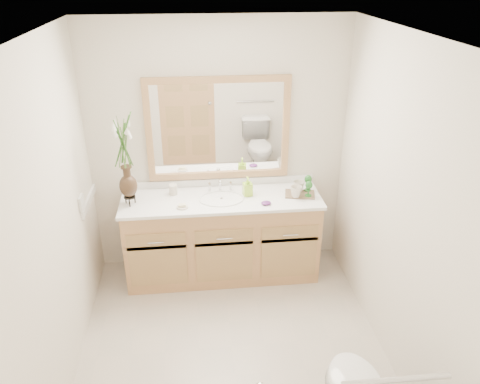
{
  "coord_description": "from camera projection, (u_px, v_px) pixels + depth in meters",
  "views": [
    {
      "loc": [
        -0.24,
        -2.81,
        2.79
      ],
      "look_at": [
        0.13,
        0.65,
        1.06
      ],
      "focal_mm": 35.0,
      "sensor_mm": 36.0,
      "label": 1
    }
  ],
  "objects": [
    {
      "name": "mirror",
      "position": [
        218.0,
        129.0,
        4.28
      ],
      "size": [
        1.32,
        0.04,
        0.97
      ],
      "color": "white",
      "rests_on": "wall_back"
    },
    {
      "name": "sink",
      "position": [
        222.0,
        204.0,
        4.31
      ],
      "size": [
        0.38,
        0.34,
        0.23
      ],
      "color": "white",
      "rests_on": "counter"
    },
    {
      "name": "wall_left",
      "position": [
        52.0,
        226.0,
        3.12
      ],
      "size": [
        0.02,
        2.6,
        2.4
      ],
      "primitive_type": "cube",
      "color": "beige",
      "rests_on": "floor"
    },
    {
      "name": "vanity",
      "position": [
        222.0,
        238.0,
        4.49
      ],
      "size": [
        1.8,
        0.55,
        0.8
      ],
      "color": "tan",
      "rests_on": "floor"
    },
    {
      "name": "soap_dish",
      "position": [
        182.0,
        207.0,
        4.13
      ],
      "size": [
        0.1,
        0.1,
        0.03
      ],
      "color": "beige",
      "rests_on": "counter"
    },
    {
      "name": "tumbler",
      "position": [
        173.0,
        190.0,
        4.35
      ],
      "size": [
        0.08,
        0.08,
        0.1
      ],
      "primitive_type": "cylinder",
      "color": "beige",
      "rests_on": "counter"
    },
    {
      "name": "tray",
      "position": [
        300.0,
        194.0,
        4.36
      ],
      "size": [
        0.3,
        0.23,
        0.01
      ],
      "primitive_type": "cube",
      "rotation": [
        0.0,
        0.0,
        -0.2
      ],
      "color": "brown",
      "rests_on": "counter"
    },
    {
      "name": "counter",
      "position": [
        221.0,
        199.0,
        4.31
      ],
      "size": [
        1.84,
        0.57,
        0.03
      ],
      "primitive_type": "cube",
      "color": "white",
      "rests_on": "vanity"
    },
    {
      "name": "goblet_back",
      "position": [
        308.0,
        180.0,
        4.37
      ],
      "size": [
        0.07,
        0.07,
        0.16
      ],
      "color": "#236B24",
      "rests_on": "tray"
    },
    {
      "name": "wall_front",
      "position": [
        257.0,
        360.0,
        2.08
      ],
      "size": [
        2.4,
        0.02,
        2.4
      ],
      "primitive_type": "cube",
      "color": "beige",
      "rests_on": "floor"
    },
    {
      "name": "ceiling",
      "position": [
        229.0,
        36.0,
        2.7
      ],
      "size": [
        2.4,
        2.6,
        0.02
      ],
      "primitive_type": "cube",
      "color": "white",
      "rests_on": "wall_back"
    },
    {
      "name": "grab_bar",
      "position": [
        397.0,
        380.0,
        2.28
      ],
      "size": [
        0.55,
        0.03,
        0.03
      ],
      "primitive_type": "cylinder",
      "rotation": [
        0.0,
        1.57,
        0.0
      ],
      "color": "silver",
      "rests_on": "wall_front"
    },
    {
      "name": "floor",
      "position": [
        232.0,
        347.0,
        3.77
      ],
      "size": [
        2.6,
        2.6,
        0.0
      ],
      "primitive_type": "plane",
      "color": "#C0B4A4",
      "rests_on": "ground"
    },
    {
      "name": "goblet_front",
      "position": [
        309.0,
        186.0,
        4.27
      ],
      "size": [
        0.07,
        0.07,
        0.15
      ],
      "color": "#236B24",
      "rests_on": "tray"
    },
    {
      "name": "switch_plate",
      "position": [
        81.0,
        202.0,
        3.9
      ],
      "size": [
        0.02,
        0.12,
        0.12
      ],
      "primitive_type": "cube",
      "color": "white",
      "rests_on": "wall_left"
    },
    {
      "name": "mug_left",
      "position": [
        296.0,
        191.0,
        4.28
      ],
      "size": [
        0.12,
        0.11,
        0.11
      ],
      "primitive_type": "imported",
      "rotation": [
        0.0,
        0.0,
        -0.1
      ],
      "color": "beige",
      "rests_on": "tray"
    },
    {
      "name": "soap_bottle",
      "position": [
        248.0,
        187.0,
        4.32
      ],
      "size": [
        0.08,
        0.08,
        0.16
      ],
      "primitive_type": "imported",
      "rotation": [
        0.0,
        0.0,
        0.13
      ],
      "color": "#A6E034",
      "rests_on": "counter"
    },
    {
      "name": "purple_dish",
      "position": [
        266.0,
        203.0,
        4.18
      ],
      "size": [
        0.1,
        0.09,
        0.03
      ],
      "primitive_type": "ellipsoid",
      "rotation": [
        0.0,
        0.0,
        -0.18
      ],
      "color": "#5A2268",
      "rests_on": "counter"
    },
    {
      "name": "flower_vase",
      "position": [
        124.0,
        150.0,
        3.96
      ],
      "size": [
        0.19,
        0.19,
        0.76
      ],
      "rotation": [
        0.0,
        0.0,
        0.24
      ],
      "color": "black",
      "rests_on": "counter"
    },
    {
      "name": "wall_back",
      "position": [
        218.0,
        149.0,
        4.39
      ],
      "size": [
        2.4,
        0.02,
        2.4
      ],
      "primitive_type": "cube",
      "color": "beige",
      "rests_on": "floor"
    },
    {
      "name": "mug_right",
      "position": [
        299.0,
        186.0,
        4.38
      ],
      "size": [
        0.13,
        0.13,
        0.1
      ],
      "primitive_type": "imported",
      "rotation": [
        0.0,
        0.0,
        0.41
      ],
      "color": "beige",
      "rests_on": "tray"
    },
    {
      "name": "wall_right",
      "position": [
        397.0,
        208.0,
        3.35
      ],
      "size": [
        0.02,
        2.6,
        2.4
      ],
      "primitive_type": "cube",
      "color": "beige",
      "rests_on": "floor"
    }
  ]
}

